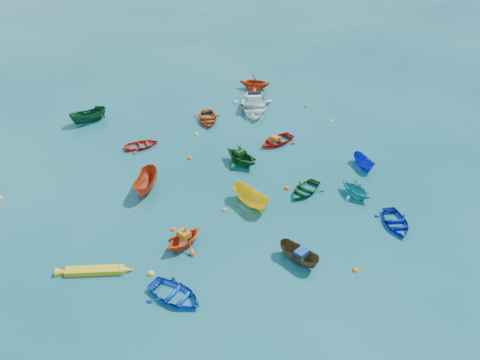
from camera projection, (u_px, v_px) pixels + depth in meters
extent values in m
plane|color=#0A454F|center=(257.00, 231.00, 27.97)|extent=(160.00, 160.00, 0.00)
imported|color=blue|center=(176.00, 298.00, 23.66)|extent=(3.69, 3.68, 0.63)
imported|color=brown|center=(299.00, 261.00, 25.87)|extent=(2.27, 2.74, 1.02)
imported|color=#0D14AA|center=(395.00, 225.00, 28.45)|extent=(2.35, 3.05, 0.59)
imported|color=#F04916|center=(184.00, 246.00, 26.90)|extent=(3.37, 3.30, 1.35)
imported|color=yellow|center=(251.00, 205.00, 30.14)|extent=(2.53, 3.39, 1.24)
imported|color=#12501F|center=(304.00, 192.00, 31.31)|extent=(3.39, 3.28, 0.57)
imported|color=teal|center=(355.00, 195.00, 31.01)|extent=(2.85, 3.01, 1.26)
imported|color=red|center=(142.00, 147.00, 36.36)|extent=(2.98, 2.38, 0.55)
imported|color=red|center=(147.00, 190.00, 31.56)|extent=(2.14, 3.53, 1.28)
imported|color=#114C1C|center=(241.00, 163.00, 34.34)|extent=(3.72, 3.85, 1.55)
imported|color=red|center=(276.00, 143.00, 36.87)|extent=(3.72, 3.35, 0.63)
imported|color=#1020D4|center=(363.00, 167.00, 33.99)|extent=(1.14, 2.40, 0.89)
imported|color=#AE300E|center=(208.00, 121.00, 40.04)|extent=(2.46, 3.33, 0.67)
imported|color=red|center=(255.00, 89.00, 45.89)|extent=(3.75, 3.54, 1.57)
imported|color=#0F4122|center=(90.00, 122.00, 39.89)|extent=(3.41, 2.46, 1.24)
imported|color=white|center=(254.00, 110.00, 41.85)|extent=(4.37, 5.60, 1.66)
cube|color=navy|center=(302.00, 253.00, 25.40)|extent=(0.91, 0.86, 0.35)
cube|color=#C16213|center=(184.00, 234.00, 26.46)|extent=(0.84, 0.88, 0.34)
cube|color=#104015|center=(240.00, 152.00, 33.88)|extent=(0.80, 0.76, 0.31)
cube|color=orange|center=(276.00, 138.00, 36.56)|extent=(0.71, 0.78, 0.31)
sphere|color=#F0550D|center=(173.00, 230.00, 28.06)|extent=(0.30, 0.30, 0.30)
sphere|color=yellow|center=(151.00, 274.00, 25.03)|extent=(0.39, 0.39, 0.39)
sphere|color=orange|center=(355.00, 270.00, 25.25)|extent=(0.34, 0.34, 0.34)
sphere|color=yellow|center=(1.00, 199.00, 30.71)|extent=(0.37, 0.37, 0.37)
sphere|color=#DD5C0C|center=(190.00, 158.00, 34.92)|extent=(0.37, 0.37, 0.37)
sphere|color=gold|center=(224.00, 210.00, 29.68)|extent=(0.30, 0.30, 0.30)
sphere|color=#EA510C|center=(287.00, 189.00, 31.64)|extent=(0.38, 0.38, 0.38)
sphere|color=yellow|center=(196.00, 134.00, 38.05)|extent=(0.34, 0.34, 0.34)
sphere|color=#D3580B|center=(306.00, 107.00, 42.43)|extent=(0.31, 0.31, 0.31)
sphere|color=yellow|center=(331.00, 121.00, 40.01)|extent=(0.33, 0.33, 0.33)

